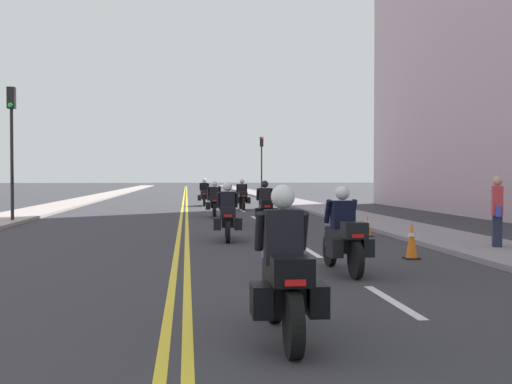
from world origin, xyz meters
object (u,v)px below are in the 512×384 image
traffic_light_near (12,130)px  pedestrian_0 (497,213)px  motorcycle_1 (344,237)px  motorcycle_6 (204,195)px  motorcycle_0 (284,279)px  motorcycle_2 (228,217)px  motorcycle_4 (214,202)px  traffic_light_far (262,156)px  motorcycle_3 (265,208)px  motorcycle_5 (242,197)px  traffic_cone_1 (412,240)px  traffic_cone_2 (367,226)px

traffic_light_near → pedestrian_0: traffic_light_near is taller
motorcycle_1 → motorcycle_6: 26.95m
motorcycle_1 → motorcycle_6: bearing=90.7°
motorcycle_0 → motorcycle_2: motorcycle_0 is taller
motorcycle_4 → traffic_light_far: 25.96m
motorcycle_3 → pedestrian_0: pedestrian_0 is taller
motorcycle_5 → motorcycle_2: bearing=-97.0°
motorcycle_3 → traffic_light_near: size_ratio=0.43×
motorcycle_1 → pedestrian_0: bearing=30.0°
traffic_light_far → traffic_cone_1: bearing=-92.2°
motorcycle_5 → motorcycle_6: size_ratio=1.00×
motorcycle_1 → motorcycle_5: (0.07, 22.02, 0.00)m
traffic_light_far → traffic_cone_2: bearing=-91.7°
motorcycle_5 → traffic_light_far: (3.35, 19.75, 2.82)m
motorcycle_0 → motorcycle_4: bearing=90.3°
motorcycle_0 → traffic_light_far: traffic_light_far is taller
motorcycle_4 → traffic_light_near: bearing=-157.0°
motorcycle_4 → motorcycle_6: (-0.15, 10.43, 0.03)m
traffic_cone_1 → pedestrian_0: (2.42, 1.02, 0.51)m
traffic_cone_1 → motorcycle_1: bearing=-136.7°
motorcycle_1 → traffic_light_near: bearing=121.8°
motorcycle_0 → motorcycle_5: (1.87, 26.59, 0.00)m
traffic_light_far → traffic_light_near: bearing=-114.1°
pedestrian_0 → motorcycle_4: bearing=-136.4°
motorcycle_5 → traffic_cone_2: (2.34, -15.19, -0.34)m
motorcycle_1 → motorcycle_0: bearing=-114.5°
motorcycle_4 → motorcycle_6: bearing=92.0°
motorcycle_2 → traffic_light_far: 36.13m
traffic_cone_1 → traffic_light_near: size_ratio=0.16×
motorcycle_6 → traffic_cone_1: bearing=-78.6°
motorcycle_3 → traffic_cone_1: (1.97, -9.41, -0.24)m
motorcycle_0 → motorcycle_2: (0.08, 10.69, -0.01)m
motorcycle_3 → motorcycle_6: 15.77m
motorcycle_4 → traffic_light_near: size_ratio=0.43×
motorcycle_4 → motorcycle_5: 5.81m
motorcycle_4 → traffic_light_near: 8.74m
traffic_cone_1 → traffic_light_far: size_ratio=0.16×
motorcycle_2 → motorcycle_4: size_ratio=1.02×
motorcycle_6 → motorcycle_0: bearing=-87.1°
motorcycle_0 → motorcycle_3: size_ratio=1.01×
motorcycle_1 → motorcycle_2: size_ratio=1.02×
traffic_light_near → motorcycle_0: bearing=-67.3°
motorcycle_4 → pedestrian_0: 14.88m
traffic_cone_2 → pedestrian_0: pedestrian_0 is taller
motorcycle_0 → traffic_light_far: 46.72m
motorcycle_0 → traffic_cone_1: size_ratio=2.69×
motorcycle_1 → pedestrian_0: (4.34, 2.83, 0.25)m
motorcycle_3 → traffic_light_near: (-9.25, 2.16, 2.82)m
pedestrian_0 → motorcycle_0: bearing=-19.7°
motorcycle_3 → motorcycle_0: bearing=-95.2°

